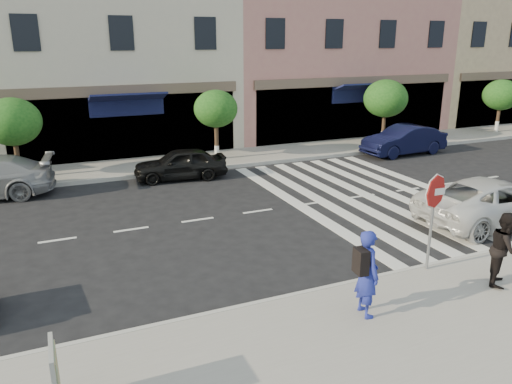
% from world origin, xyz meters
% --- Properties ---
extents(ground, '(120.00, 120.00, 0.00)m').
position_xyz_m(ground, '(0.00, 0.00, 0.00)').
color(ground, black).
rests_on(ground, ground).
extents(sidewalk_near, '(60.00, 4.50, 0.15)m').
position_xyz_m(sidewalk_near, '(0.00, -3.75, 0.07)').
color(sidewalk_near, gray).
rests_on(sidewalk_near, ground).
extents(sidewalk_far, '(60.00, 3.00, 0.15)m').
position_xyz_m(sidewalk_far, '(0.00, 11.00, 0.07)').
color(sidewalk_far, gray).
rests_on(sidewalk_far, ground).
extents(building_centre, '(11.00, 9.00, 11.00)m').
position_xyz_m(building_centre, '(-0.50, 17.00, 5.50)').
color(building_centre, beige).
rests_on(building_centre, ground).
extents(building_east_mid, '(13.00, 9.00, 13.00)m').
position_xyz_m(building_east_mid, '(11.50, 17.00, 6.50)').
color(building_east_mid, tan).
rests_on(building_east_mid, ground).
extents(building_east_far, '(12.00, 9.00, 12.00)m').
position_xyz_m(building_east_far, '(24.00, 17.00, 6.00)').
color(building_east_far, '#D8BA8A').
rests_on(building_east_far, ground).
extents(street_tree_wb, '(2.10, 2.10, 3.06)m').
position_xyz_m(street_tree_wb, '(-5.00, 10.80, 2.31)').
color(street_tree_wb, '#473323').
rests_on(street_tree_wb, sidewalk_far).
extents(street_tree_c, '(1.90, 1.90, 3.04)m').
position_xyz_m(street_tree_c, '(3.00, 10.80, 2.36)').
color(street_tree_c, '#473323').
rests_on(street_tree_c, sidewalk_far).
extents(street_tree_ea, '(2.20, 2.20, 3.19)m').
position_xyz_m(street_tree_ea, '(12.00, 10.80, 2.39)').
color(street_tree_ea, '#473323').
rests_on(street_tree_ea, sidewalk_far).
extents(street_tree_eb, '(2.00, 2.00, 2.94)m').
position_xyz_m(street_tree_eb, '(20.00, 10.80, 2.22)').
color(street_tree_eb, '#473323').
rests_on(street_tree_eb, sidewalk_far).
extents(stop_sign, '(0.81, 0.12, 2.30)m').
position_xyz_m(stop_sign, '(3.82, -1.67, 1.83)').
color(stop_sign, gray).
rests_on(stop_sign, sidewalk_near).
extents(photographer, '(0.48, 0.68, 1.74)m').
position_xyz_m(photographer, '(1.31, -2.73, 1.02)').
color(photographer, navy).
rests_on(photographer, sidewalk_near).
extents(walker, '(1.01, 0.98, 1.63)m').
position_xyz_m(walker, '(4.78, -2.87, 0.97)').
color(walker, black).
rests_on(walker, sidewalk_near).
extents(poster_board, '(0.27, 0.77, 1.17)m').
position_xyz_m(poster_board, '(-4.28, -3.35, 0.72)').
color(poster_board, beige).
rests_on(poster_board, sidewalk_near).
extents(car_near_right, '(4.91, 2.40, 1.34)m').
position_xyz_m(car_near_right, '(8.00, 0.30, 0.67)').
color(car_near_right, silver).
rests_on(car_near_right, ground).
extents(car_far_mid, '(3.72, 1.85, 1.22)m').
position_xyz_m(car_far_mid, '(0.78, 8.73, 0.61)').
color(car_far_mid, black).
rests_on(car_far_mid, ground).
extents(car_far_right, '(4.23, 1.67, 1.37)m').
position_xyz_m(car_far_right, '(11.63, 8.74, 0.69)').
color(car_far_right, black).
rests_on(car_far_right, ground).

